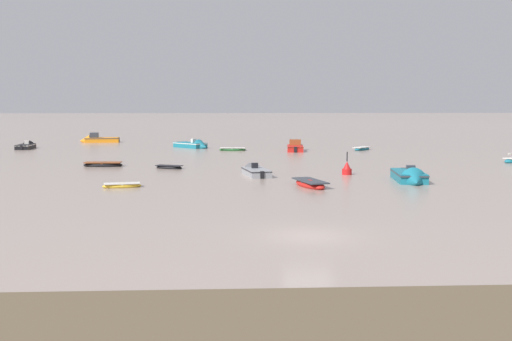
% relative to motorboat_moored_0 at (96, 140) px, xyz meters
% --- Properties ---
extents(ground_plane, '(800.00, 800.00, 0.00)m').
position_rel_motorboat_moored_0_xyz_m(ground_plane, '(26.02, -74.33, -0.37)').
color(ground_plane, gray).
extents(motorboat_moored_0, '(6.70, 2.95, 2.47)m').
position_rel_motorboat_moored_0_xyz_m(motorboat_moored_0, '(0.00, 0.00, 0.00)').
color(motorboat_moored_0, orange).
rests_on(motorboat_moored_0, ground).
extents(motorboat_moored_1, '(5.87, 6.08, 2.15)m').
position_rel_motorboat_moored_0_xyz_m(motorboat_moored_1, '(17.28, -13.93, -0.08)').
color(motorboat_moored_1, '#197084').
rests_on(motorboat_moored_1, ground).
extents(rowboat_moored_0, '(4.12, 1.50, 0.64)m').
position_rel_motorboat_moored_0_xyz_m(rowboat_moored_0, '(9.12, -40.02, -0.20)').
color(rowboat_moored_0, black).
rests_on(rowboat_moored_0, ground).
extents(rowboat_moored_1, '(3.82, 1.59, 0.59)m').
position_rel_motorboat_moored_0_xyz_m(rowboat_moored_1, '(22.88, -19.26, -0.21)').
color(rowboat_moored_1, '#23602D').
rests_on(rowboat_moored_1, ground).
extents(motorboat_moored_2, '(2.98, 6.64, 2.21)m').
position_rel_motorboat_moored_0_xyz_m(motorboat_moored_2, '(37.35, -54.22, -0.07)').
color(motorboat_moored_2, '#197084').
rests_on(motorboat_moored_2, ground).
extents(motorboat_moored_3, '(2.68, 5.38, 1.77)m').
position_rel_motorboat_moored_0_xyz_m(motorboat_moored_3, '(24.58, -48.39, -0.13)').
color(motorboat_moored_3, gray).
rests_on(motorboat_moored_3, ground).
extents(motorboat_moored_4, '(2.19, 5.50, 1.84)m').
position_rel_motorboat_moored_0_xyz_m(motorboat_moored_4, '(-7.13, -13.67, -0.12)').
color(motorboat_moored_4, black).
rests_on(motorboat_moored_4, ground).
extents(motorboat_moored_6, '(2.69, 6.23, 2.30)m').
position_rel_motorboat_moored_0_xyz_m(motorboat_moored_6, '(31.63, -19.60, -0.03)').
color(motorboat_moored_6, red).
rests_on(motorboat_moored_6, ground).
extents(rowboat_moored_2, '(3.10, 2.19, 0.47)m').
position_rel_motorboat_moored_0_xyz_m(rowboat_moored_2, '(16.22, -42.53, -0.25)').
color(rowboat_moored_2, black).
rests_on(rowboat_moored_2, ground).
extents(rowboat_moored_4, '(3.15, 1.57, 0.48)m').
position_rel_motorboat_moored_0_xyz_m(rowboat_moored_4, '(13.82, -56.20, -0.24)').
color(rowboat_moored_4, gold).
rests_on(rowboat_moored_4, ground).
extents(rowboat_moored_5, '(2.68, 4.78, 0.72)m').
position_rel_motorboat_moored_0_xyz_m(rowboat_moored_5, '(28.60, -56.46, -0.18)').
color(rowboat_moored_5, red).
rests_on(rowboat_moored_5, ground).
extents(rowboat_moored_6, '(3.42, 3.83, 0.61)m').
position_rel_motorboat_moored_0_xyz_m(rowboat_moored_6, '(41.22, -19.00, -0.21)').
color(rowboat_moored_6, '#197084').
rests_on(rowboat_moored_6, ground).
extents(channel_buoy, '(0.90, 0.90, 2.30)m').
position_rel_motorboat_moored_0_xyz_m(channel_buoy, '(33.11, -48.59, 0.09)').
color(channel_buoy, red).
rests_on(channel_buoy, ground).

